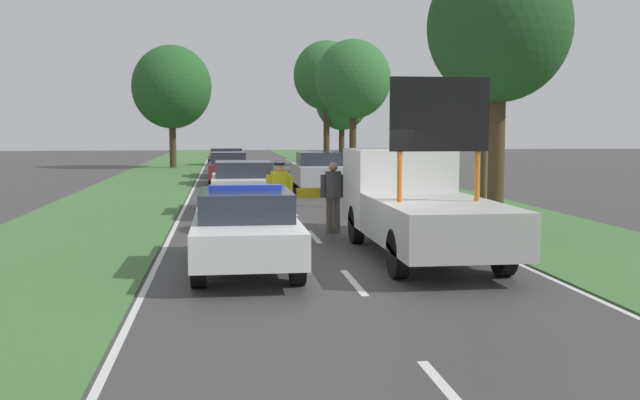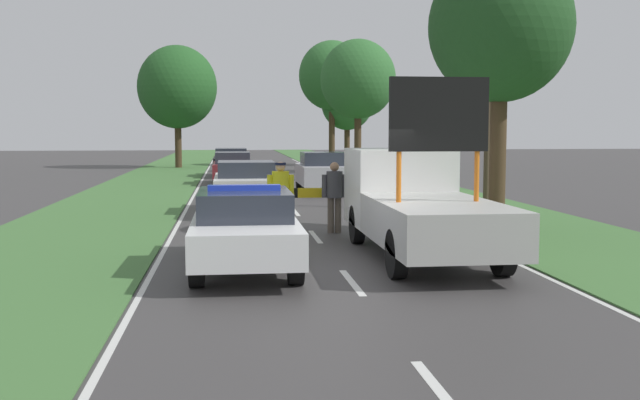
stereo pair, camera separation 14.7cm
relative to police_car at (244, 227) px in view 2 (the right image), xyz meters
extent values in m
plane|color=#3D3A3A|center=(1.72, -0.07, -0.75)|extent=(160.00, 160.00, 0.00)
cube|color=silver|center=(1.72, -6.68, -0.75)|extent=(0.12, 2.09, 0.01)
cube|color=silver|center=(1.72, -1.40, -0.75)|extent=(0.12, 2.09, 0.01)
cube|color=silver|center=(1.72, 3.89, -0.75)|extent=(0.12, 2.09, 0.01)
cube|color=silver|center=(1.72, 9.18, -0.75)|extent=(0.12, 2.09, 0.01)
cube|color=silver|center=(1.72, 14.47, -0.75)|extent=(0.12, 2.09, 0.01)
cube|color=silver|center=(1.72, 19.75, -0.75)|extent=(0.12, 2.09, 0.01)
cube|color=silver|center=(1.72, 25.04, -0.75)|extent=(0.12, 2.09, 0.01)
cube|color=silver|center=(1.72, 30.33, -0.75)|extent=(0.12, 2.09, 0.01)
cube|color=silver|center=(1.72, 35.61, -0.75)|extent=(0.12, 2.09, 0.01)
cube|color=silver|center=(1.72, 40.90, -0.75)|extent=(0.12, 2.09, 0.01)
cube|color=silver|center=(1.72, 46.19, -0.75)|extent=(0.12, 2.09, 0.01)
cube|color=silver|center=(-1.62, 16.21, -0.75)|extent=(0.10, 69.02, 0.01)
cube|color=silver|center=(5.06, 16.21, -0.75)|extent=(0.10, 69.02, 0.01)
cube|color=#427038|center=(-3.93, 19.93, -0.74)|extent=(4.42, 120.00, 0.03)
cube|color=#427038|center=(7.37, 19.93, -0.74)|extent=(4.42, 120.00, 0.03)
cube|color=white|center=(0.00, 0.02, -0.10)|extent=(1.81, 4.78, 0.57)
cube|color=#282D38|center=(0.00, -0.12, 0.43)|extent=(1.60, 2.20, 0.49)
cylinder|color=black|center=(-0.79, 1.50, -0.39)|extent=(0.24, 0.73, 0.73)
cylinder|color=black|center=(0.79, 1.50, -0.39)|extent=(0.24, 0.73, 0.73)
cylinder|color=black|center=(-0.79, -1.46, -0.39)|extent=(0.24, 0.73, 0.73)
cylinder|color=black|center=(0.79, -1.46, -0.39)|extent=(0.24, 0.73, 0.73)
cube|color=#1E38C6|center=(0.00, -0.12, 0.72)|extent=(1.27, 0.24, 0.10)
cube|color=#193399|center=(0.00, 0.02, -0.07)|extent=(1.82, 3.92, 0.10)
cube|color=black|center=(0.00, 2.45, -0.16)|extent=(1.00, 0.08, 0.34)
cube|color=white|center=(3.44, 2.78, 0.49)|extent=(2.09, 2.19, 1.65)
cube|color=#232833|center=(3.44, 3.85, 0.79)|extent=(1.77, 0.04, 0.73)
cube|color=#B2B2AD|center=(3.44, -0.35, 0.06)|extent=(2.09, 4.07, 0.79)
cylinder|color=#D16619|center=(2.73, -0.35, 0.90)|extent=(0.09, 0.09, 0.90)
cylinder|color=#D16619|center=(4.15, -0.35, 0.90)|extent=(0.09, 0.09, 0.90)
cube|color=black|center=(3.44, -0.35, 2.01)|extent=(1.79, 0.12, 1.31)
cylinder|color=black|center=(2.52, 2.78, -0.33)|extent=(0.24, 0.84, 0.84)
cylinder|color=black|center=(4.36, 2.78, -0.33)|extent=(0.24, 0.84, 0.84)
cylinder|color=black|center=(2.52, -1.16, -0.33)|extent=(0.24, 0.84, 0.84)
cylinder|color=black|center=(4.36, -1.16, -0.33)|extent=(0.24, 0.84, 0.84)
cylinder|color=black|center=(0.57, 4.97, -0.34)|extent=(0.07, 0.07, 0.82)
cylinder|color=black|center=(3.43, 4.97, -0.34)|extent=(0.07, 0.07, 0.82)
cube|color=yellow|center=(0.51, 4.97, 0.19)|extent=(0.60, 0.08, 0.23)
cube|color=black|center=(1.11, 4.97, 0.19)|extent=(0.60, 0.08, 0.23)
cube|color=yellow|center=(1.70, 4.97, 0.19)|extent=(0.60, 0.08, 0.23)
cube|color=black|center=(2.30, 4.97, 0.19)|extent=(0.60, 0.08, 0.23)
cube|color=yellow|center=(2.90, 4.97, 0.19)|extent=(0.60, 0.08, 0.23)
cube|color=black|center=(3.49, 4.97, 0.19)|extent=(0.60, 0.08, 0.23)
cylinder|color=#191E38|center=(0.84, 4.10, -0.32)|extent=(0.16, 0.16, 0.87)
cylinder|color=#191E38|center=(1.02, 4.10, -0.32)|extent=(0.16, 0.16, 0.87)
cylinder|color=yellow|center=(0.93, 4.10, 0.45)|extent=(0.40, 0.40, 0.65)
cylinder|color=yellow|center=(0.68, 4.10, 0.41)|extent=(0.13, 0.13, 0.56)
cylinder|color=yellow|center=(1.18, 4.10, 0.41)|extent=(0.13, 0.13, 0.56)
sphere|color=tan|center=(0.93, 4.10, 0.89)|extent=(0.23, 0.23, 0.23)
cylinder|color=#141933|center=(0.93, 4.10, 0.95)|extent=(0.26, 0.26, 0.06)
cylinder|color=brown|center=(2.17, 4.52, -0.33)|extent=(0.16, 0.16, 0.85)
cylinder|color=brown|center=(2.35, 4.52, -0.33)|extent=(0.16, 0.16, 0.85)
cylinder|color=#3D3D42|center=(2.26, 4.52, 0.42)|extent=(0.39, 0.39, 0.64)
cylinder|color=#3D3D42|center=(2.02, 4.52, 0.39)|extent=(0.13, 0.13, 0.54)
cylinder|color=#3D3D42|center=(2.50, 4.52, 0.39)|extent=(0.13, 0.13, 0.54)
sphere|color=#A57A5B|center=(2.26, 4.52, 0.85)|extent=(0.22, 0.22, 0.22)
cube|color=black|center=(4.30, 5.33, -0.74)|extent=(0.40, 0.40, 0.03)
cone|color=orange|center=(4.30, 5.33, -0.46)|extent=(0.34, 0.34, 0.53)
cylinder|color=white|center=(4.30, 5.33, -0.43)|extent=(0.19, 0.19, 0.07)
cube|color=black|center=(-0.58, 6.33, -0.74)|extent=(0.50, 0.50, 0.03)
cone|color=orange|center=(-0.58, 6.33, -0.40)|extent=(0.42, 0.42, 0.66)
cylinder|color=white|center=(-0.58, 6.33, -0.36)|extent=(0.24, 0.24, 0.09)
cube|color=black|center=(-0.10, 4.14, -0.74)|extent=(0.37, 0.37, 0.03)
cone|color=orange|center=(-0.10, 4.14, -0.48)|extent=(0.32, 0.32, 0.49)
cylinder|color=white|center=(-0.10, 4.14, -0.45)|extent=(0.18, 0.18, 0.07)
cube|color=silver|center=(0.23, 9.20, -0.04)|extent=(1.87, 4.23, 0.78)
cube|color=#282D38|center=(0.23, 9.07, 0.58)|extent=(1.64, 1.94, 0.46)
cylinder|color=black|center=(-0.58, 10.51, -0.43)|extent=(0.24, 0.65, 0.65)
cylinder|color=black|center=(1.04, 10.51, -0.43)|extent=(0.24, 0.65, 0.65)
cylinder|color=black|center=(-0.58, 7.89, -0.43)|extent=(0.24, 0.65, 0.65)
cylinder|color=black|center=(1.04, 7.89, -0.43)|extent=(0.24, 0.65, 0.65)
cube|color=#B2B2B7|center=(3.43, 16.24, -0.03)|extent=(1.89, 4.11, 0.75)
cube|color=#282D38|center=(3.43, 16.12, 0.60)|extent=(1.66, 1.89, 0.52)
cylinder|color=black|center=(2.61, 17.52, -0.41)|extent=(0.24, 0.70, 0.70)
cylinder|color=black|center=(4.26, 17.52, -0.41)|extent=(0.24, 0.70, 0.70)
cylinder|color=black|center=(2.61, 14.97, -0.41)|extent=(0.24, 0.70, 0.70)
cylinder|color=black|center=(4.26, 14.97, -0.41)|extent=(0.24, 0.70, 0.70)
cube|color=maroon|center=(-0.12, 21.37, -0.11)|extent=(1.77, 4.04, 0.64)
cube|color=#282D38|center=(-0.12, 21.25, 0.47)|extent=(1.56, 1.86, 0.52)
cylinder|color=black|center=(-0.89, 22.62, -0.43)|extent=(0.24, 0.65, 0.65)
cylinder|color=black|center=(0.64, 22.62, -0.43)|extent=(0.24, 0.65, 0.65)
cylinder|color=black|center=(-0.89, 20.12, -0.43)|extent=(0.24, 0.65, 0.65)
cylinder|color=black|center=(0.64, 20.12, -0.43)|extent=(0.24, 0.65, 0.65)
cube|color=black|center=(-0.18, 27.04, -0.04)|extent=(1.84, 4.53, 0.65)
cube|color=#282D38|center=(-0.18, 26.90, 0.52)|extent=(1.62, 2.08, 0.48)
cylinder|color=black|center=(-0.98, 28.44, -0.37)|extent=(0.24, 0.76, 0.76)
cylinder|color=black|center=(0.62, 28.44, -0.37)|extent=(0.24, 0.76, 0.76)
cylinder|color=black|center=(-0.98, 25.63, -0.37)|extent=(0.24, 0.76, 0.76)
cylinder|color=black|center=(0.62, 25.63, -0.37)|extent=(0.24, 0.76, 0.76)
cylinder|color=#42301E|center=(-3.59, 36.53, 0.92)|extent=(0.43, 0.43, 3.35)
ellipsoid|color=#235623|center=(-3.59, 36.53, 4.52)|extent=(5.13, 5.13, 5.39)
cylinder|color=#42301E|center=(7.92, 38.53, 0.76)|extent=(0.39, 0.39, 3.02)
ellipsoid|color=#2D662D|center=(7.92, 38.53, 3.62)|extent=(3.62, 3.62, 3.80)
cylinder|color=#42301E|center=(5.86, 3.23, 1.05)|extent=(0.38, 0.38, 3.60)
ellipsoid|color=#1E471E|center=(5.86, 3.23, 4.07)|extent=(3.25, 3.25, 3.41)
cylinder|color=#42301E|center=(7.17, 29.74, 1.14)|extent=(0.41, 0.41, 3.78)
ellipsoid|color=#2D662D|center=(7.17, 29.74, 4.67)|extent=(4.36, 4.36, 4.58)
cylinder|color=#42301E|center=(6.72, 37.64, 1.49)|extent=(0.42, 0.42, 4.49)
ellipsoid|color=#2D662D|center=(6.72, 37.64, 5.43)|extent=(4.50, 4.50, 4.73)
cylinder|color=#473828|center=(7.63, 8.95, 3.59)|extent=(0.20, 0.20, 8.69)
camera|label=1|loc=(-0.39, -13.29, 1.74)|focal=42.00mm
camera|label=2|loc=(-0.25, -13.31, 1.74)|focal=42.00mm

